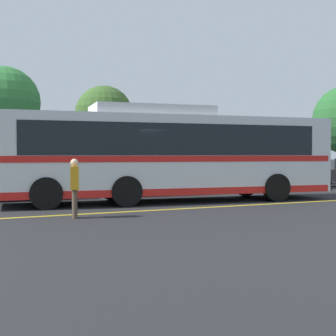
{
  "coord_description": "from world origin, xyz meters",
  "views": [
    {
      "loc": [
        -6.75,
        -15.21,
        1.69
      ],
      "look_at": [
        0.2,
        -0.05,
        1.2
      ],
      "focal_mm": 50.0,
      "sensor_mm": 36.0,
      "label": 1
    }
  ],
  "objects": [
    {
      "name": "transit_bus",
      "position": [
        0.19,
        -0.05,
        1.73
      ],
      "size": [
        12.45,
        3.76,
        3.38
      ],
      "rotation": [
        0.0,
        0.0,
        -1.68
      ],
      "color": "silver",
      "rests_on": "ground_plane"
    },
    {
      "name": "parked_car_2",
      "position": [
        1.38,
        2.94,
        0.72
      ],
      "size": [
        4.14,
        2.08,
        1.41
      ],
      "rotation": [
        0.0,
        0.0,
        -1.59
      ],
      "color": "#4C3823",
      "rests_on": "ground_plane"
    },
    {
      "name": "ground_plane",
      "position": [
        0.0,
        0.0,
        0.0
      ],
      "size": [
        220.0,
        220.0,
        0.0
      ],
      "primitive_type": "plane",
      "color": "#262628"
    },
    {
      "name": "curb_strip",
      "position": [
        0.2,
        4.69,
        0.07
      ],
      "size": [
        39.97,
        0.36,
        0.15
      ],
      "primitive_type": "cube",
      "color": "#99999E",
      "rests_on": "ground_plane"
    },
    {
      "name": "tree_1",
      "position": [
        -4.68,
        6.88,
        4.0
      ],
      "size": [
        3.2,
        3.2,
        5.62
      ],
      "color": "#513823",
      "rests_on": "ground_plane"
    },
    {
      "name": "parked_car_3",
      "position": [
        7.47,
        3.16,
        0.79
      ],
      "size": [
        4.25,
        1.88,
        1.6
      ],
      "rotation": [
        0.0,
        0.0,
        1.6
      ],
      "color": "black",
      "rests_on": "ground_plane"
    },
    {
      "name": "pedestrian_0",
      "position": [
        -3.86,
        -2.98,
        0.89
      ],
      "size": [
        0.31,
        0.46,
        1.58
      ],
      "rotation": [
        0.0,
        0.0,
        4.48
      ],
      "color": "brown",
      "rests_on": "ground_plane"
    },
    {
      "name": "lane_strip_0",
      "position": [
        0.2,
        -2.25,
        0.0
      ],
      "size": [
        31.97,
        0.2,
        0.01
      ],
      "primitive_type": "cube",
      "rotation": [
        0.0,
        0.0,
        1.57
      ],
      "color": "gold",
      "rests_on": "ground_plane"
    },
    {
      "name": "tree_2",
      "position": [
        0.56,
        8.92,
        3.79
      ],
      "size": [
        3.09,
        3.09,
        5.36
      ],
      "color": "#513823",
      "rests_on": "ground_plane"
    },
    {
      "name": "parked_car_1",
      "position": [
        -4.7,
        3.03,
        0.67
      ],
      "size": [
        4.35,
        2.04,
        1.3
      ],
      "rotation": [
        0.0,
        0.0,
        1.51
      ],
      "color": "navy",
      "rests_on": "ground_plane"
    }
  ]
}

